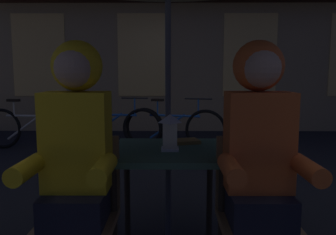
{
  "coord_description": "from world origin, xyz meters",
  "views": [
    {
      "loc": [
        0.02,
        -2.19,
        1.23
      ],
      "look_at": [
        0.0,
        0.0,
        0.94
      ],
      "focal_mm": 36.91,
      "sensor_mm": 36.0,
      "label": 1
    }
  ],
  "objects_px": {
    "person_left_hooded": "(76,146)",
    "book": "(184,141)",
    "chair_right": "(255,208)",
    "bicycle_second": "(112,127)",
    "bicycle_nearest": "(31,128)",
    "bicycle_third": "(174,128)",
    "cafe_table": "(168,164)",
    "person_right_hooded": "(259,147)",
    "lantern": "(170,131)",
    "chair_left": "(81,208)"
  },
  "relations": [
    {
      "from": "chair_left",
      "to": "bicycle_nearest",
      "type": "xyz_separation_m",
      "value": [
        -1.76,
        3.68,
        -0.14
      ]
    },
    {
      "from": "book",
      "to": "lantern",
      "type": "bearing_deg",
      "value": -128.71
    },
    {
      "from": "chair_right",
      "to": "bicycle_second",
      "type": "bearing_deg",
      "value": 110.49
    },
    {
      "from": "person_left_hooded",
      "to": "person_right_hooded",
      "type": "relative_size",
      "value": 1.0
    },
    {
      "from": "person_left_hooded",
      "to": "book",
      "type": "xyz_separation_m",
      "value": [
        0.59,
        0.61,
        -0.09
      ]
    },
    {
      "from": "cafe_table",
      "to": "bicycle_nearest",
      "type": "bearing_deg",
      "value": 124.07
    },
    {
      "from": "lantern",
      "to": "bicycle_nearest",
      "type": "distance_m",
      "value": 4.07
    },
    {
      "from": "bicycle_second",
      "to": "bicycle_third",
      "type": "xyz_separation_m",
      "value": [
        1.03,
        -0.12,
        0.0
      ]
    },
    {
      "from": "cafe_table",
      "to": "person_left_hooded",
      "type": "xyz_separation_m",
      "value": [
        -0.48,
        -0.43,
        0.21
      ]
    },
    {
      "from": "chair_left",
      "to": "person_right_hooded",
      "type": "relative_size",
      "value": 0.62
    },
    {
      "from": "person_right_hooded",
      "to": "bicycle_second",
      "type": "height_order",
      "value": "person_right_hooded"
    },
    {
      "from": "chair_right",
      "to": "chair_left",
      "type": "bearing_deg",
      "value": 180.0
    },
    {
      "from": "chair_right",
      "to": "book",
      "type": "relative_size",
      "value": 4.35
    },
    {
      "from": "lantern",
      "to": "chair_left",
      "type": "xyz_separation_m",
      "value": [
        -0.49,
        -0.33,
        -0.37
      ]
    },
    {
      "from": "person_left_hooded",
      "to": "lantern",
      "type": "bearing_deg",
      "value": 38.02
    },
    {
      "from": "bicycle_second",
      "to": "chair_right",
      "type": "bearing_deg",
      "value": -69.51
    },
    {
      "from": "chair_left",
      "to": "person_right_hooded",
      "type": "height_order",
      "value": "person_right_hooded"
    },
    {
      "from": "chair_right",
      "to": "bicycle_second",
      "type": "xyz_separation_m",
      "value": [
        -1.44,
        3.84,
        -0.14
      ]
    },
    {
      "from": "cafe_table",
      "to": "bicycle_nearest",
      "type": "height_order",
      "value": "bicycle_nearest"
    },
    {
      "from": "lantern",
      "to": "book",
      "type": "relative_size",
      "value": 1.16
    },
    {
      "from": "chair_right",
      "to": "person_left_hooded",
      "type": "relative_size",
      "value": 0.62
    },
    {
      "from": "person_left_hooded",
      "to": "person_right_hooded",
      "type": "distance_m",
      "value": 0.96
    },
    {
      "from": "chair_left",
      "to": "person_left_hooded",
      "type": "distance_m",
      "value": 0.36
    },
    {
      "from": "book",
      "to": "chair_right",
      "type": "bearing_deg",
      "value": -71.49
    },
    {
      "from": "lantern",
      "to": "bicycle_third",
      "type": "distance_m",
      "value": 3.44
    },
    {
      "from": "chair_left",
      "to": "person_left_hooded",
      "type": "bearing_deg",
      "value": -90.0
    },
    {
      "from": "chair_left",
      "to": "bicycle_third",
      "type": "distance_m",
      "value": 3.77
    },
    {
      "from": "cafe_table",
      "to": "bicycle_second",
      "type": "relative_size",
      "value": 0.44
    },
    {
      "from": "person_left_hooded",
      "to": "chair_right",
      "type": "bearing_deg",
      "value": 3.39
    },
    {
      "from": "bicycle_third",
      "to": "book",
      "type": "bearing_deg",
      "value": -89.34
    },
    {
      "from": "chair_left",
      "to": "bicycle_second",
      "type": "xyz_separation_m",
      "value": [
        -0.48,
        3.84,
        -0.14
      ]
    },
    {
      "from": "person_right_hooded",
      "to": "bicycle_nearest",
      "type": "xyz_separation_m",
      "value": [
        -2.72,
        3.73,
        -0.5
      ]
    },
    {
      "from": "person_left_hooded",
      "to": "book",
      "type": "height_order",
      "value": "person_left_hooded"
    },
    {
      "from": "book",
      "to": "bicycle_third",
      "type": "bearing_deg",
      "value": 75.86
    },
    {
      "from": "chair_right",
      "to": "person_right_hooded",
      "type": "height_order",
      "value": "person_right_hooded"
    },
    {
      "from": "bicycle_nearest",
      "to": "book",
      "type": "height_order",
      "value": "bicycle_nearest"
    },
    {
      "from": "chair_right",
      "to": "book",
      "type": "bearing_deg",
      "value": 123.31
    },
    {
      "from": "lantern",
      "to": "chair_right",
      "type": "distance_m",
      "value": 0.68
    },
    {
      "from": "chair_right",
      "to": "book",
      "type": "distance_m",
      "value": 0.72
    },
    {
      "from": "person_left_hooded",
      "to": "person_right_hooded",
      "type": "xyz_separation_m",
      "value": [
        0.96,
        0.0,
        0.0
      ]
    },
    {
      "from": "chair_left",
      "to": "chair_right",
      "type": "relative_size",
      "value": 1.0
    },
    {
      "from": "chair_left",
      "to": "person_left_hooded",
      "type": "xyz_separation_m",
      "value": [
        -0.0,
        -0.06,
        0.36
      ]
    },
    {
      "from": "person_left_hooded",
      "to": "bicycle_second",
      "type": "bearing_deg",
      "value": 96.95
    },
    {
      "from": "bicycle_nearest",
      "to": "bicycle_third",
      "type": "height_order",
      "value": "same"
    },
    {
      "from": "lantern",
      "to": "bicycle_nearest",
      "type": "height_order",
      "value": "lantern"
    },
    {
      "from": "chair_right",
      "to": "person_right_hooded",
      "type": "relative_size",
      "value": 0.62
    },
    {
      "from": "bicycle_third",
      "to": "bicycle_nearest",
      "type": "bearing_deg",
      "value": -178.84
    },
    {
      "from": "chair_left",
      "to": "chair_right",
      "type": "distance_m",
      "value": 0.96
    },
    {
      "from": "person_right_hooded",
      "to": "bicycle_third",
      "type": "xyz_separation_m",
      "value": [
        -0.4,
        3.78,
        -0.5
      ]
    },
    {
      "from": "cafe_table",
      "to": "chair_right",
      "type": "distance_m",
      "value": 0.62
    }
  ]
}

